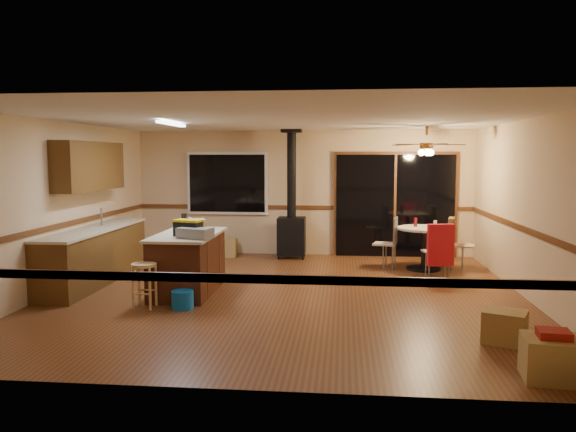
# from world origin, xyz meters

# --- Properties ---
(floor) EXTENTS (7.00, 7.00, 0.00)m
(floor) POSITION_xyz_m (0.00, 0.00, 0.00)
(floor) COLOR brown
(floor) RESTS_ON ground
(ceiling) EXTENTS (7.00, 7.00, 0.00)m
(ceiling) POSITION_xyz_m (0.00, 0.00, 2.60)
(ceiling) COLOR silver
(ceiling) RESTS_ON ground
(wall_back) EXTENTS (7.00, 0.00, 7.00)m
(wall_back) POSITION_xyz_m (0.00, 3.50, 1.30)
(wall_back) COLOR #D0B083
(wall_back) RESTS_ON ground
(wall_front) EXTENTS (7.00, 0.00, 7.00)m
(wall_front) POSITION_xyz_m (0.00, -3.50, 1.30)
(wall_front) COLOR #D0B083
(wall_front) RESTS_ON ground
(wall_left) EXTENTS (0.00, 7.00, 7.00)m
(wall_left) POSITION_xyz_m (-3.50, 0.00, 1.30)
(wall_left) COLOR #D0B083
(wall_left) RESTS_ON ground
(wall_right) EXTENTS (0.00, 7.00, 7.00)m
(wall_right) POSITION_xyz_m (3.50, 0.00, 1.30)
(wall_right) COLOR #D0B083
(wall_right) RESTS_ON ground
(chair_rail) EXTENTS (7.00, 7.00, 0.08)m
(chair_rail) POSITION_xyz_m (0.00, 0.00, 1.00)
(chair_rail) COLOR #552D15
(chair_rail) RESTS_ON ground
(window) EXTENTS (1.72, 0.10, 1.32)m
(window) POSITION_xyz_m (-1.60, 3.45, 1.50)
(window) COLOR black
(window) RESTS_ON ground
(sliding_door) EXTENTS (2.52, 0.10, 2.10)m
(sliding_door) POSITION_xyz_m (1.90, 3.45, 1.05)
(sliding_door) COLOR black
(sliding_door) RESTS_ON ground
(lower_cabinets) EXTENTS (0.60, 3.00, 0.86)m
(lower_cabinets) POSITION_xyz_m (-3.20, 0.50, 0.43)
(lower_cabinets) COLOR #543615
(lower_cabinets) RESTS_ON ground
(countertop) EXTENTS (0.64, 3.04, 0.04)m
(countertop) POSITION_xyz_m (-3.20, 0.50, 0.88)
(countertop) COLOR #C3BA97
(countertop) RESTS_ON lower_cabinets
(upper_cabinets) EXTENTS (0.35, 2.00, 0.80)m
(upper_cabinets) POSITION_xyz_m (-3.33, 0.70, 1.90)
(upper_cabinets) COLOR #543615
(upper_cabinets) RESTS_ON ground
(kitchen_island) EXTENTS (0.88, 1.68, 0.90)m
(kitchen_island) POSITION_xyz_m (-1.50, 0.00, 0.45)
(kitchen_island) COLOR #3D1C0F
(kitchen_island) RESTS_ON ground
(wood_stove) EXTENTS (0.55, 0.50, 2.52)m
(wood_stove) POSITION_xyz_m (-0.20, 3.05, 0.73)
(wood_stove) COLOR black
(wood_stove) RESTS_ON ground
(ceiling_fan) EXTENTS (0.24, 0.24, 0.55)m
(ceiling_fan) POSITION_xyz_m (2.32, 2.08, 2.21)
(ceiling_fan) COLOR brown
(ceiling_fan) RESTS_ON ceiling
(fluorescent_strip) EXTENTS (0.10, 1.20, 0.04)m
(fluorescent_strip) POSITION_xyz_m (-1.80, 0.30, 2.56)
(fluorescent_strip) COLOR white
(fluorescent_strip) RESTS_ON ceiling
(toolbox_grey) EXTENTS (0.54, 0.40, 0.15)m
(toolbox_grey) POSITION_xyz_m (-1.25, -0.49, 0.98)
(toolbox_grey) COLOR slate
(toolbox_grey) RESTS_ON kitchen_island
(toolbox_black) EXTENTS (0.43, 0.31, 0.21)m
(toolbox_black) POSITION_xyz_m (-1.40, -0.31, 1.01)
(toolbox_black) COLOR black
(toolbox_black) RESTS_ON kitchen_island
(toolbox_yellow_lid) EXTENTS (0.45, 0.32, 0.03)m
(toolbox_yellow_lid) POSITION_xyz_m (-1.40, -0.31, 1.13)
(toolbox_yellow_lid) COLOR gold
(toolbox_yellow_lid) RESTS_ON toolbox_black
(box_on_island) EXTENTS (0.30, 0.35, 0.19)m
(box_on_island) POSITION_xyz_m (-1.39, 0.23, 1.00)
(box_on_island) COLOR #9D7E46
(box_on_island) RESTS_ON kitchen_island
(bottle_dark) EXTENTS (0.11, 0.11, 0.30)m
(bottle_dark) POSITION_xyz_m (-1.57, 0.09, 1.05)
(bottle_dark) COLOR black
(bottle_dark) RESTS_ON kitchen_island
(bottle_pink) EXTENTS (0.08, 0.08, 0.20)m
(bottle_pink) POSITION_xyz_m (-1.45, -0.07, 1.00)
(bottle_pink) COLOR #D84C8C
(bottle_pink) RESTS_ON kitchen_island
(bottle_white) EXTENTS (0.07, 0.07, 0.17)m
(bottle_white) POSITION_xyz_m (-1.64, 0.66, 0.99)
(bottle_white) COLOR white
(bottle_white) RESTS_ON kitchen_island
(bar_stool) EXTENTS (0.39, 0.39, 0.61)m
(bar_stool) POSITION_xyz_m (-1.84, -0.95, 0.31)
(bar_stool) COLOR tan
(bar_stool) RESTS_ON floor
(blue_bucket) EXTENTS (0.39, 0.39, 0.25)m
(blue_bucket) POSITION_xyz_m (-1.32, -0.94, 0.13)
(blue_bucket) COLOR blue
(blue_bucket) RESTS_ON floor
(dining_table) EXTENTS (0.98, 0.98, 0.78)m
(dining_table) POSITION_xyz_m (2.32, 2.08, 0.53)
(dining_table) COLOR black
(dining_table) RESTS_ON ground
(glass_red) EXTENTS (0.07, 0.07, 0.17)m
(glass_red) POSITION_xyz_m (2.17, 2.18, 0.86)
(glass_red) COLOR #590C14
(glass_red) RESTS_ON dining_table
(glass_cream) EXTENTS (0.07, 0.07, 0.14)m
(glass_cream) POSITION_xyz_m (2.50, 2.03, 0.85)
(glass_cream) COLOR beige
(glass_cream) RESTS_ON dining_table
(chair_left) EXTENTS (0.49, 0.48, 0.51)m
(chair_left) POSITION_xyz_m (1.72, 2.16, 0.59)
(chair_left) COLOR tan
(chair_left) RESTS_ON ground
(chair_near) EXTENTS (0.50, 0.53, 0.70)m
(chair_near) POSITION_xyz_m (2.45, 1.20, 0.60)
(chair_near) COLOR tan
(chair_near) RESTS_ON ground
(chair_right) EXTENTS (0.55, 0.52, 0.70)m
(chair_right) POSITION_xyz_m (2.84, 2.18, 0.60)
(chair_right) COLOR tan
(chair_right) RESTS_ON ground
(box_under_window) EXTENTS (0.49, 0.40, 0.38)m
(box_under_window) POSITION_xyz_m (-1.59, 3.10, 0.19)
(box_under_window) COLOR #9D7E46
(box_under_window) RESTS_ON floor
(box_corner_a) EXTENTS (0.57, 0.49, 0.40)m
(box_corner_a) POSITION_xyz_m (2.78, -2.99, 0.20)
(box_corner_a) COLOR #9D7E46
(box_corner_a) RESTS_ON floor
(box_corner_b) EXTENTS (0.56, 0.53, 0.36)m
(box_corner_b) POSITION_xyz_m (2.64, -1.96, 0.18)
(box_corner_b) COLOR #9D7E46
(box_corner_b) RESTS_ON floor
(box_small_red) EXTENTS (0.31, 0.26, 0.07)m
(box_small_red) POSITION_xyz_m (2.78, -2.99, 0.43)
(box_small_red) COLOR maroon
(box_small_red) RESTS_ON box_corner_a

